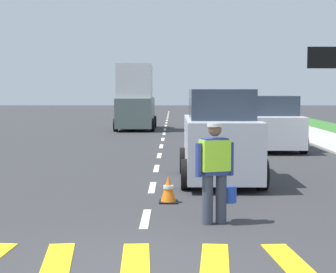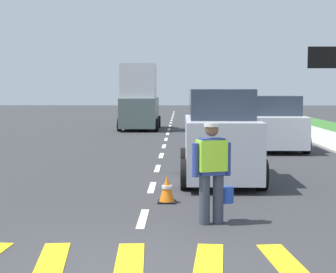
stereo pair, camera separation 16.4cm
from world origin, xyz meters
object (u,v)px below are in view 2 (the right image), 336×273
at_px(car_parked_far, 274,125).
at_px(delivery_truck, 140,100).
at_px(traffic_cone_near, 167,189).
at_px(car_outgoing_ahead, 220,139).
at_px(road_worker, 213,168).

bearing_deg(car_parked_far, delivery_truck, 119.83).
bearing_deg(delivery_truck, traffic_cone_near, -84.19).
bearing_deg(car_outgoing_ahead, road_worker, -95.66).
bearing_deg(traffic_cone_near, car_parked_far, 68.97).
bearing_deg(car_outgoing_ahead, car_parked_far, 70.58).
height_order(delivery_truck, car_outgoing_ahead, delivery_truck).
relative_size(road_worker, traffic_cone_near, 3.11).
bearing_deg(road_worker, traffic_cone_near, 115.32).
bearing_deg(road_worker, car_outgoing_ahead, 84.34).
relative_size(delivery_truck, car_outgoing_ahead, 1.20).
distance_m(delivery_truck, car_parked_far, 11.41).
bearing_deg(car_parked_far, road_worker, -104.39).
relative_size(road_worker, car_outgoing_ahead, 0.44).
bearing_deg(traffic_cone_near, road_worker, -64.68).
distance_m(road_worker, delivery_truck, 21.33).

